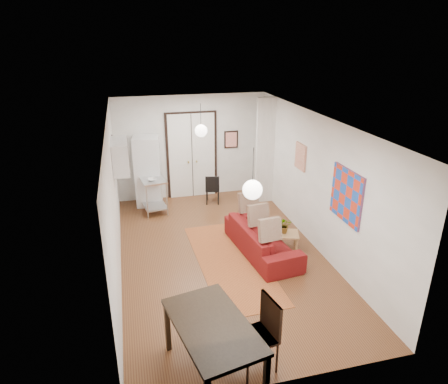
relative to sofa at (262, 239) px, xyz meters
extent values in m
plane|color=brown|center=(-0.87, 0.13, -0.33)|extent=(7.00, 7.00, 0.00)
cube|color=white|center=(-0.87, 0.13, 2.57)|extent=(4.20, 7.00, 0.02)
cube|color=white|center=(-0.87, 3.63, 1.12)|extent=(4.20, 0.02, 2.90)
cube|color=white|center=(-0.87, -3.37, 1.12)|extent=(4.20, 0.02, 2.90)
cube|color=white|center=(-2.97, 0.13, 1.12)|extent=(0.02, 7.00, 2.90)
cube|color=white|center=(1.23, 0.13, 1.12)|extent=(0.02, 7.00, 2.90)
cube|color=white|center=(-0.87, 3.59, 0.87)|extent=(1.44, 0.06, 2.50)
cube|color=white|center=(0.98, 2.68, 1.12)|extent=(0.50, 0.10, 2.90)
cube|color=white|center=(-2.79, 1.63, 1.57)|extent=(0.35, 1.00, 0.70)
cube|color=red|center=(1.20, -1.12, 1.32)|extent=(0.05, 1.00, 1.00)
cube|color=#F3E5CA|center=(1.20, 0.93, 1.47)|extent=(0.05, 0.50, 0.60)
cube|color=red|center=(0.28, 3.60, 1.27)|extent=(0.40, 0.03, 0.50)
cube|color=#94603D|center=(-2.94, 2.13, 1.62)|extent=(0.03, 0.44, 0.54)
sphere|color=white|center=(-0.87, 2.13, 1.92)|extent=(0.30, 0.30, 0.30)
cylinder|color=black|center=(-0.87, 2.13, 2.32)|extent=(0.01, 0.01, 0.50)
sphere|color=white|center=(-0.87, -1.87, 1.92)|extent=(0.30, 0.30, 0.30)
cylinder|color=black|center=(-0.87, -1.87, 2.32)|extent=(0.01, 0.01, 0.50)
cube|color=#AA582A|center=(-0.75, -0.22, -0.32)|extent=(1.40, 3.51, 0.01)
imported|color=maroon|center=(0.00, 0.00, 0.00)|extent=(1.13, 2.32, 0.65)
cube|color=tan|center=(0.44, 0.09, 0.02)|extent=(0.93, 0.70, 0.04)
cube|color=tan|center=(0.07, -0.09, -0.16)|extent=(0.06, 0.06, 0.33)
cube|color=tan|center=(0.80, -0.09, -0.16)|extent=(0.06, 0.06, 0.33)
cube|color=tan|center=(0.07, 0.27, -0.16)|extent=(0.06, 0.06, 0.33)
cube|color=tan|center=(0.80, 0.27, -0.16)|extent=(0.06, 0.06, 0.33)
imported|color=#3F6C31|center=(0.54, 0.09, 0.22)|extent=(0.39, 0.37, 0.36)
cube|color=silver|center=(-2.08, 2.91, 0.57)|extent=(0.76, 1.27, 0.04)
cube|color=silver|center=(-2.08, 2.91, -0.15)|extent=(0.71, 1.22, 0.03)
cylinder|color=silver|center=(-2.34, 2.35, 0.12)|extent=(0.04, 0.04, 0.90)
cylinder|color=silver|center=(-1.82, 2.35, 0.12)|extent=(0.04, 0.04, 0.90)
cylinder|color=silver|center=(-2.34, 3.47, 0.12)|extent=(0.04, 0.04, 0.90)
cylinder|color=silver|center=(-1.82, 3.47, 0.12)|extent=(0.04, 0.04, 0.90)
imported|color=silver|center=(-2.08, 2.61, 0.62)|extent=(0.28, 0.28, 0.05)
imported|color=#519CB1|center=(-2.13, 3.16, 0.69)|extent=(0.11, 0.11, 0.19)
cube|color=white|center=(-2.14, 3.28, 0.63)|extent=(0.76, 0.76, 1.91)
cube|color=black|center=(-1.76, -3.02, 0.53)|extent=(1.21, 1.74, 0.06)
cube|color=black|center=(-2.15, -2.28, 0.08)|extent=(0.08, 0.08, 0.82)
cube|color=black|center=(-1.36, -2.28, 0.08)|extent=(0.08, 0.08, 0.82)
cube|color=#352010|center=(-1.16, -3.02, 0.20)|extent=(0.61, 0.59, 0.04)
cube|color=#352010|center=(-1.16, -2.78, 0.49)|extent=(0.14, 0.50, 0.54)
cylinder|color=#352010|center=(-1.38, -3.25, -0.06)|extent=(0.03, 0.03, 0.52)
cylinder|color=#352010|center=(-0.94, -3.25, -0.06)|extent=(0.03, 0.03, 0.52)
cylinder|color=#352010|center=(-1.38, -2.79, -0.06)|extent=(0.03, 0.03, 0.52)
cylinder|color=#352010|center=(-0.94, -2.79, -0.06)|extent=(0.03, 0.03, 0.52)
cube|color=#352010|center=(-1.16, -3.02, 0.20)|extent=(0.61, 0.59, 0.04)
cube|color=#352010|center=(-1.16, -2.78, 0.49)|extent=(0.14, 0.50, 0.54)
cylinder|color=#352010|center=(-1.38, -3.25, -0.06)|extent=(0.03, 0.03, 0.52)
cylinder|color=#352010|center=(-0.94, -3.25, -0.06)|extent=(0.03, 0.03, 0.52)
cylinder|color=#352010|center=(-1.38, -2.79, -0.06)|extent=(0.03, 0.03, 0.52)
cylinder|color=#352010|center=(-0.94, -2.79, -0.06)|extent=(0.03, 0.03, 0.52)
cube|color=black|center=(-0.43, 2.93, 0.08)|extent=(0.46, 0.46, 0.04)
cube|color=black|center=(-0.43, 3.10, 0.30)|extent=(0.37, 0.13, 0.40)
cylinder|color=black|center=(-0.59, 2.77, -0.12)|extent=(0.03, 0.03, 0.40)
cylinder|color=black|center=(-0.27, 2.77, -0.12)|extent=(0.03, 0.03, 0.40)
cylinder|color=black|center=(-0.59, 3.09, -0.12)|extent=(0.03, 0.03, 0.40)
cylinder|color=black|center=(-0.27, 3.09, -0.12)|extent=(0.03, 0.03, 0.40)
camera|label=1|loc=(-2.64, -7.14, 4.10)|focal=32.00mm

